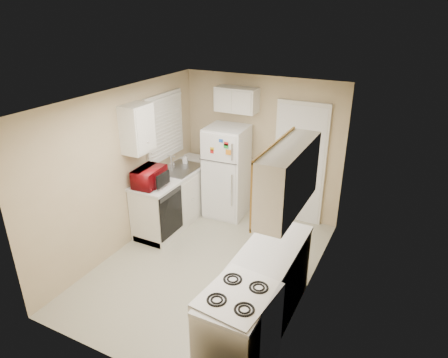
% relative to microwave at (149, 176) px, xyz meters
% --- Properties ---
extents(floor, '(3.80, 3.80, 0.00)m').
position_rel_microwave_xyz_m(floor, '(1.15, -0.28, -1.05)').
color(floor, beige).
rests_on(floor, ground).
extents(ceiling, '(3.80, 3.80, 0.00)m').
position_rel_microwave_xyz_m(ceiling, '(1.15, -0.28, 1.35)').
color(ceiling, white).
rests_on(ceiling, floor).
extents(wall_left, '(3.80, 3.80, 0.00)m').
position_rel_microwave_xyz_m(wall_left, '(-0.25, -0.28, 0.15)').
color(wall_left, tan).
rests_on(wall_left, floor).
extents(wall_right, '(3.80, 3.80, 0.00)m').
position_rel_microwave_xyz_m(wall_right, '(2.55, -0.28, 0.15)').
color(wall_right, tan).
rests_on(wall_right, floor).
extents(wall_back, '(2.80, 2.80, 0.00)m').
position_rel_microwave_xyz_m(wall_back, '(1.15, 1.62, 0.15)').
color(wall_back, tan).
rests_on(wall_back, floor).
extents(wall_front, '(2.80, 2.80, 0.00)m').
position_rel_microwave_xyz_m(wall_front, '(1.15, -2.18, 0.15)').
color(wall_front, tan).
rests_on(wall_front, floor).
extents(left_counter, '(0.60, 1.80, 0.90)m').
position_rel_microwave_xyz_m(left_counter, '(0.05, 0.62, -0.60)').
color(left_counter, silver).
rests_on(left_counter, floor).
extents(dishwasher, '(0.03, 0.58, 0.72)m').
position_rel_microwave_xyz_m(dishwasher, '(0.34, 0.02, -0.56)').
color(dishwasher, black).
rests_on(dishwasher, floor).
extents(sink, '(0.54, 0.74, 0.16)m').
position_rel_microwave_xyz_m(sink, '(0.05, 0.77, -0.19)').
color(sink, gray).
rests_on(sink, left_counter).
extents(microwave, '(0.53, 0.32, 0.34)m').
position_rel_microwave_xyz_m(microwave, '(0.00, 0.00, 0.00)').
color(microwave, maroon).
rests_on(microwave, left_counter).
extents(soap_bottle, '(0.10, 0.10, 0.17)m').
position_rel_microwave_xyz_m(soap_bottle, '(0.00, 1.01, -0.05)').
color(soap_bottle, silver).
rests_on(soap_bottle, left_counter).
extents(window_blinds, '(0.10, 0.98, 1.08)m').
position_rel_microwave_xyz_m(window_blinds, '(-0.21, 0.77, 0.55)').
color(window_blinds, silver).
rests_on(window_blinds, wall_left).
extents(upper_cabinet_left, '(0.30, 0.45, 0.70)m').
position_rel_microwave_xyz_m(upper_cabinet_left, '(-0.10, -0.06, 0.75)').
color(upper_cabinet_left, silver).
rests_on(upper_cabinet_left, wall_left).
extents(refrigerator, '(0.69, 0.68, 1.60)m').
position_rel_microwave_xyz_m(refrigerator, '(0.70, 1.22, -0.25)').
color(refrigerator, white).
rests_on(refrigerator, floor).
extents(cabinet_over_fridge, '(0.70, 0.30, 0.40)m').
position_rel_microwave_xyz_m(cabinet_over_fridge, '(0.75, 1.47, 0.95)').
color(cabinet_over_fridge, silver).
rests_on(cabinet_over_fridge, wall_back).
extents(interior_door, '(0.86, 0.06, 2.08)m').
position_rel_microwave_xyz_m(interior_door, '(1.85, 1.58, -0.03)').
color(interior_door, white).
rests_on(interior_door, floor).
extents(right_counter, '(0.60, 2.00, 0.90)m').
position_rel_microwave_xyz_m(right_counter, '(2.25, -1.08, -0.60)').
color(right_counter, silver).
rests_on(right_counter, floor).
extents(stove, '(0.70, 0.82, 0.93)m').
position_rel_microwave_xyz_m(stove, '(2.25, -1.66, -0.59)').
color(stove, white).
rests_on(stove, floor).
extents(upper_cabinet_right, '(0.30, 1.20, 0.70)m').
position_rel_microwave_xyz_m(upper_cabinet_right, '(2.40, -0.78, 0.75)').
color(upper_cabinet_right, silver).
rests_on(upper_cabinet_right, wall_right).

